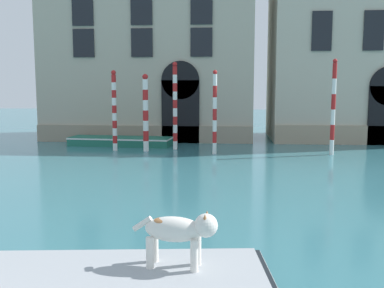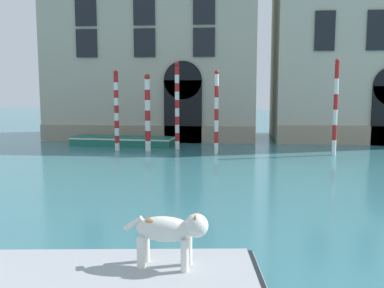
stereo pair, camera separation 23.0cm
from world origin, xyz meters
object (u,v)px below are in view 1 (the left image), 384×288
at_px(mooring_pole_1, 333,107).
at_px(mooring_pole_2, 146,112).
at_px(mooring_pole_3, 175,106).
at_px(boat_moored_near_palazzo, 120,141).
at_px(dog_on_deck, 180,230).
at_px(mooring_pole_0, 114,110).
at_px(mooring_pole_4, 215,112).

xyz_separation_m(mooring_pole_1, mooring_pole_2, (-8.94, 0.49, -0.32)).
relative_size(mooring_pole_2, mooring_pole_3, 0.86).
height_order(boat_moored_near_palazzo, mooring_pole_3, mooring_pole_3).
bearing_deg(mooring_pole_3, mooring_pole_1, -9.52).
xyz_separation_m(dog_on_deck, mooring_pole_0, (-4.97, 15.57, 0.88)).
bearing_deg(mooring_pole_1, boat_moored_near_palazzo, 167.38).
xyz_separation_m(mooring_pole_2, mooring_pole_3, (1.37, 0.77, 0.30)).
height_order(mooring_pole_0, mooring_pole_2, mooring_pole_0).
distance_m(dog_on_deck, mooring_pole_4, 14.87).
bearing_deg(mooring_pole_4, mooring_pole_2, 168.52).
xyz_separation_m(boat_moored_near_palazzo, mooring_pole_0, (0.19, -1.87, 1.77)).
bearing_deg(dog_on_deck, mooring_pole_0, 113.70).
relative_size(mooring_pole_1, mooring_pole_3, 1.01).
bearing_deg(mooring_pole_1, mooring_pole_2, 176.83).
distance_m(boat_moored_near_palazzo, mooring_pole_4, 6.07).
height_order(mooring_pole_1, mooring_pole_2, mooring_pole_1).
bearing_deg(mooring_pole_0, mooring_pole_4, -8.25).
bearing_deg(mooring_pole_0, mooring_pole_1, -2.85).
height_order(boat_moored_near_palazzo, mooring_pole_1, mooring_pole_1).
distance_m(mooring_pole_0, mooring_pole_4, 5.06).
relative_size(dog_on_deck, boat_moored_near_palazzo, 0.23).
bearing_deg(mooring_pole_2, mooring_pole_4, -11.48).
height_order(dog_on_deck, mooring_pole_4, mooring_pole_4).
bearing_deg(mooring_pole_2, boat_moored_near_palazzo, 132.81).
height_order(mooring_pole_3, mooring_pole_4, mooring_pole_3).
xyz_separation_m(mooring_pole_1, mooring_pole_4, (-5.51, -0.20, -0.25)).
bearing_deg(mooring_pole_1, mooring_pole_4, -177.89).
height_order(mooring_pole_2, mooring_pole_3, mooring_pole_3).
relative_size(dog_on_deck, mooring_pole_0, 0.32).
distance_m(mooring_pole_2, mooring_pole_4, 3.50).
distance_m(mooring_pole_1, mooring_pole_4, 5.52).
relative_size(mooring_pole_1, mooring_pole_4, 1.13).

